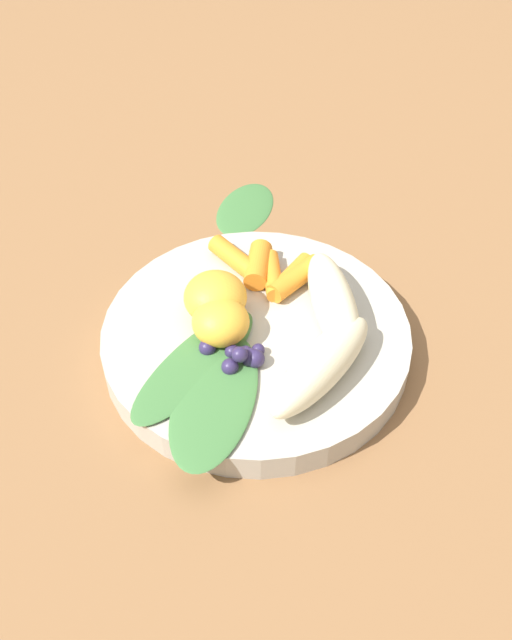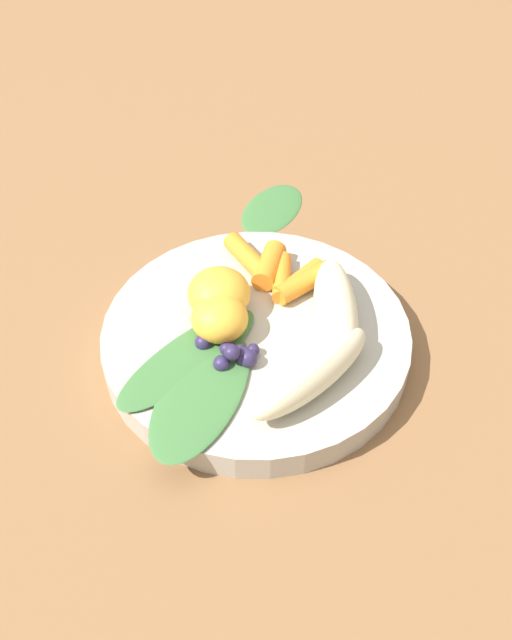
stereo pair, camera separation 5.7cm
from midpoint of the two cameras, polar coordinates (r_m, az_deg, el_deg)
The scene contains 15 objects.
ground_plane at distance 0.59m, azimuth -2.74°, elevation -2.46°, with size 2.40×2.40×0.00m, color brown.
bowl at distance 0.58m, azimuth -2.78°, elevation -1.66°, with size 0.25×0.25×0.02m, color #B2AD9E.
banana_peeled_left at distance 0.57m, azimuth 3.35°, elevation 1.24°, with size 0.12×0.03×0.03m, color beige.
banana_peeled_right at distance 0.52m, azimuth 2.14°, elevation -3.80°, with size 0.12×0.03×0.03m, color beige.
orange_segment_near at distance 0.56m, azimuth -5.74°, elevation -0.30°, with size 0.05×0.05×0.03m, color #F4A833.
orange_segment_far at distance 0.57m, azimuth -6.08°, elevation 1.68°, with size 0.05×0.05×0.04m, color #F4A833.
carrot_front at distance 0.60m, azimuth 0.50°, elevation 3.22°, with size 0.02×0.02×0.05m, color orange.
carrot_mid_left at distance 0.61m, azimuth 0.20°, elevation 3.50°, with size 0.01×0.01×0.05m, color orange.
carrot_mid_right at distance 0.61m, azimuth -1.34°, elevation 3.45°, with size 0.01×0.01×0.05m, color orange.
carrot_rear at distance 0.61m, azimuth -2.47°, elevation 4.29°, with size 0.02×0.02×0.05m, color orange.
carrot_small at distance 0.62m, azimuth -4.22°, elevation 4.74°, with size 0.02×0.02×0.06m, color orange.
blueberry_pile at distance 0.55m, azimuth -4.42°, elevation -2.75°, with size 0.05×0.04×0.02m.
kale_leaf_left at distance 0.55m, azimuth -7.82°, elevation -3.68°, with size 0.14×0.04×0.01m, color #3D7038.
kale_leaf_right at distance 0.53m, azimuth -6.39°, elevation -6.41°, with size 0.13×0.06×0.01m, color #3D7038.
kale_leaf_stray at distance 0.73m, azimuth -3.11°, elevation 8.86°, with size 0.09×0.05×0.01m, color #3D7038.
Camera 1 is at (-0.32, 0.23, 0.44)m, focal length 40.22 mm.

